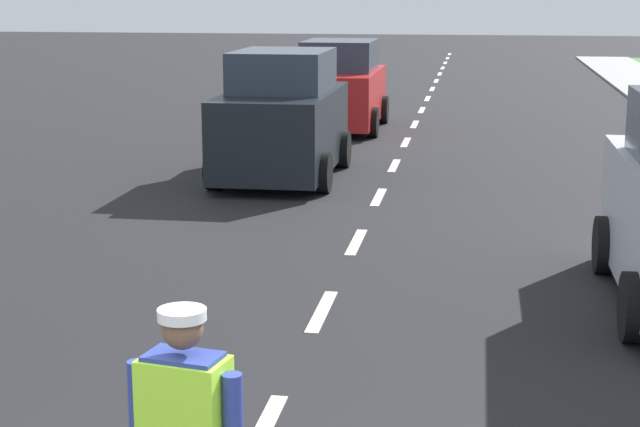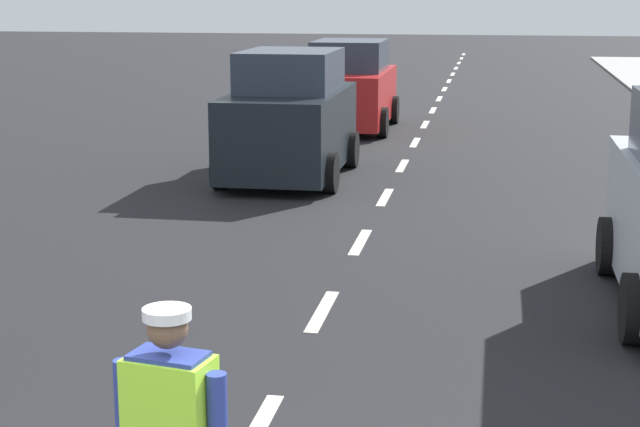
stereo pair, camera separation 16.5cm
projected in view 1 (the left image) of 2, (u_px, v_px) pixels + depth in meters
ground_plane at (415, 123)px, 25.46m from camera, size 96.00×96.00×0.00m
lane_center_line at (425, 104)px, 29.51m from camera, size 0.14×46.40×0.01m
car_oncoming_lead at (282, 119)px, 17.98m from camera, size 2.06×4.01×2.23m
car_oncoming_second at (340, 88)px, 24.20m from camera, size 2.08×4.01×2.08m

